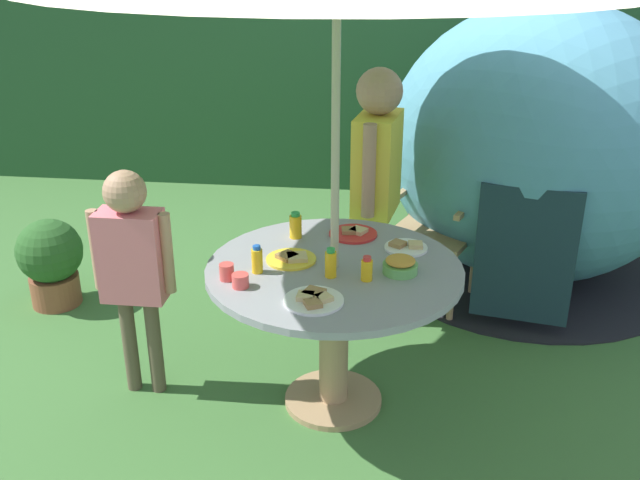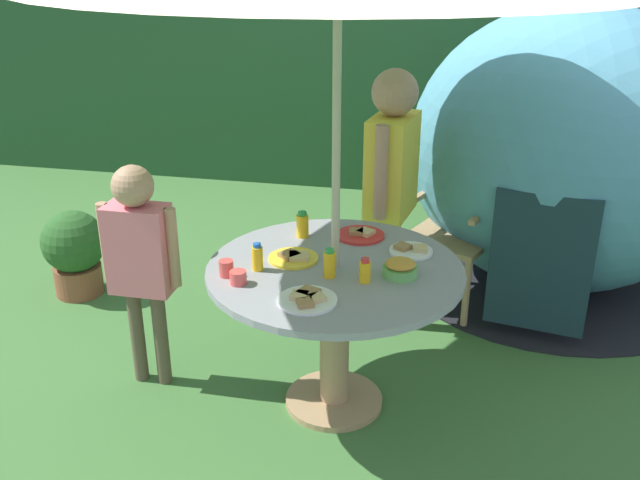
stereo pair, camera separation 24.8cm
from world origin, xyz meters
The scene contains 19 objects.
ground_plane centered at (0.00, 0.00, -0.01)m, with size 10.00×10.00×0.02m, color #3D6B33.
hedge_backdrop centered at (0.00, 3.41, 1.06)m, with size 9.00×0.70×2.12m, color #234C28.
garden_table centered at (0.00, 0.00, 0.56)m, with size 1.14×1.14×0.72m.
wooden_chair centered at (0.51, 1.20, 0.52)m, with size 0.59×0.58×0.93m.
dome_tent centered at (1.12, 1.61, 0.86)m, with size 2.25×2.25×1.73m.
potted_plant centered at (-1.77, 0.79, 0.29)m, with size 0.39×0.39×0.54m.
child_in_yellow_shirt centered at (0.14, 0.87, 0.92)m, with size 0.27×0.48×1.45m.
child_in_pink_shirt centered at (-0.93, 0.00, 0.72)m, with size 0.39×0.19×1.13m.
snack_bowl centered at (0.29, -0.03, 0.76)m, with size 0.15×0.15×0.08m.
plate_front_edge centered at (-0.20, 0.04, 0.74)m, with size 0.23×0.23×0.03m.
plate_center_back centered at (-0.05, -0.34, 0.74)m, with size 0.24×0.24×0.03m.
plate_far_right centered at (0.31, 0.23, 0.74)m, with size 0.20×0.20×0.03m.
plate_near_right centered at (0.06, 0.36, 0.73)m, with size 0.23×0.23×0.03m.
juice_bottle_near_left centered at (-0.01, -0.10, 0.79)m, with size 0.05×0.05×0.13m.
juice_bottle_far_left centered at (0.15, -0.12, 0.78)m, with size 0.05×0.05×0.11m.
juice_bottle_center_front centered at (-0.22, 0.30, 0.79)m, with size 0.06×0.06×0.13m.
juice_bottle_mid_left centered at (-0.33, -0.10, 0.78)m, with size 0.05×0.05×0.13m.
cup_near centered at (-0.37, -0.24, 0.75)m, with size 0.07×0.07×0.06m, color #E04C47.
cup_far centered at (-0.44, -0.18, 0.76)m, with size 0.06×0.06×0.07m, color #E04C47.
Camera 2 is at (0.52, -2.80, 2.09)m, focal length 40.06 mm.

